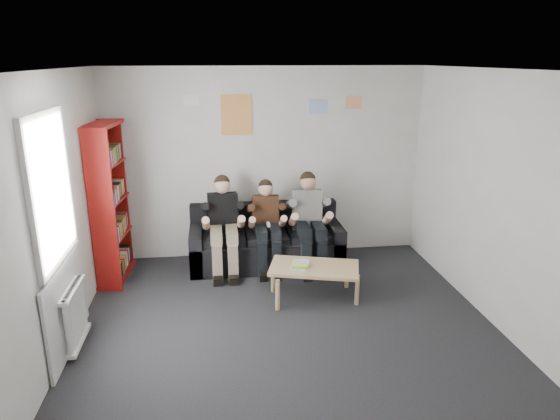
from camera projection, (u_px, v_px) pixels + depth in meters
name	position (u px, v px, depth m)	size (l,w,h in m)	color
room_shell	(293.00, 217.00, 4.74)	(5.00, 5.00, 5.00)	black
sofa	(266.00, 243.00, 7.04)	(2.10, 0.86, 0.81)	black
bookshelf	(110.00, 203.00, 6.38)	(0.31, 0.92, 2.04)	maroon
coffee_table	(314.00, 270.00, 5.97)	(1.05, 0.58, 0.42)	tan
game_cases	(299.00, 265.00, 5.92)	(0.24, 0.22, 0.06)	silver
person_left	(224.00, 226.00, 6.68)	(0.40, 0.87, 1.31)	black
person_middle	(267.00, 226.00, 6.76)	(0.37, 0.78, 1.23)	#4C2E19
person_right	(310.00, 222.00, 6.82)	(0.41, 0.88, 1.31)	white
radiator	(75.00, 315.00, 4.96)	(0.10, 0.64, 0.60)	white
window	(59.00, 252.00, 4.75)	(0.05, 1.30, 2.36)	white
poster_large	(236.00, 115.00, 6.84)	(0.42, 0.01, 0.55)	#E2DF4F
poster_blue	(319.00, 106.00, 6.96)	(0.25, 0.01, 0.20)	#3E83D2
poster_pink	(354.00, 102.00, 7.01)	(0.22, 0.01, 0.18)	#CB3F81
poster_sign	(191.00, 101.00, 6.71)	(0.20, 0.01, 0.14)	white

